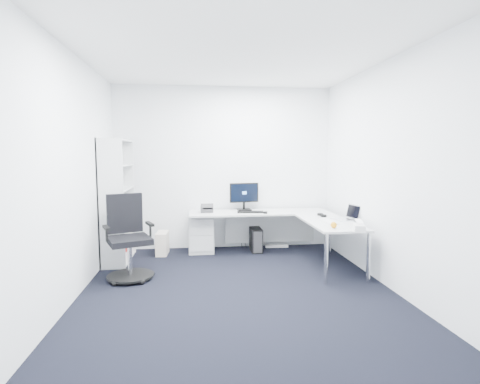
{
  "coord_description": "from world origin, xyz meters",
  "views": [
    {
      "loc": [
        -0.47,
        -4.19,
        1.59
      ],
      "look_at": [
        0.15,
        1.05,
        1.05
      ],
      "focal_mm": 28.0,
      "sensor_mm": 36.0,
      "label": 1
    }
  ],
  "objects": [
    {
      "name": "black_keyboard",
      "position": [
        0.39,
        1.64,
        0.67
      ],
      "size": [
        0.43,
        0.19,
        0.02
      ],
      "primitive_type": "cube",
      "rotation": [
        0.0,
        0.0,
        -0.1
      ],
      "color": "black",
      "rests_on": "l_desk"
    },
    {
      "name": "wall_right",
      "position": [
        1.8,
        0.0,
        1.35
      ],
      "size": [
        0.02,
        4.2,
        2.7
      ],
      "primitive_type": "cube",
      "color": "white",
      "rests_on": "ground"
    },
    {
      "name": "mouse",
      "position": [
        0.61,
        1.52,
        0.67
      ],
      "size": [
        0.08,
        0.1,
        0.03
      ],
      "primitive_type": "cube",
      "rotation": [
        0.0,
        0.0,
        -0.3
      ],
      "color": "black",
      "rests_on": "l_desk"
    },
    {
      "name": "laptop",
      "position": [
        1.58,
        0.82,
        0.77
      ],
      "size": [
        0.36,
        0.35,
        0.22
      ],
      "primitive_type": null,
      "rotation": [
        0.0,
        0.0,
        0.21
      ],
      "color": "silver",
      "rests_on": "l_desk"
    },
    {
      "name": "l_desk",
      "position": [
        0.55,
        1.4,
        0.33
      ],
      "size": [
        2.26,
        1.26,
        0.66
      ],
      "primitive_type": null,
      "color": "#B3B5B5",
      "rests_on": "ground"
    },
    {
      "name": "headphones",
      "position": [
        1.4,
        1.18,
        0.69
      ],
      "size": [
        0.14,
        0.21,
        0.06
      ],
      "primitive_type": null,
      "rotation": [
        0.0,
        0.0,
        0.03
      ],
      "color": "black",
      "rests_on": "l_desk"
    },
    {
      "name": "wall_back",
      "position": [
        0.0,
        2.1,
        1.35
      ],
      "size": [
        3.6,
        0.02,
        2.7
      ],
      "primitive_type": "cube",
      "color": "white",
      "rests_on": "ground"
    },
    {
      "name": "task_chair",
      "position": [
        -1.31,
        0.56,
        0.54
      ],
      "size": [
        0.78,
        0.78,
        1.07
      ],
      "primitive_type": null,
      "rotation": [
        0.0,
        0.0,
        0.38
      ],
      "color": "black",
      "rests_on": "ground"
    },
    {
      "name": "ground",
      "position": [
        0.0,
        0.0,
        0.0
      ],
      "size": [
        4.2,
        4.2,
        0.0
      ],
      "primitive_type": "plane",
      "color": "black"
    },
    {
      "name": "wall_front",
      "position": [
        0.0,
        -2.1,
        1.35
      ],
      "size": [
        3.6,
        0.02,
        2.7
      ],
      "primitive_type": "cube",
      "color": "white",
      "rests_on": "ground"
    },
    {
      "name": "drawer_pedestal",
      "position": [
        -0.39,
        1.85,
        0.31
      ],
      "size": [
        0.4,
        0.5,
        0.61
      ],
      "primitive_type": "cube",
      "color": "#B3B5B5",
      "rests_on": "ground"
    },
    {
      "name": "monitor",
      "position": [
        0.32,
        1.9,
        0.89
      ],
      "size": [
        0.5,
        0.23,
        0.47
      ],
      "primitive_type": null,
      "rotation": [
        0.0,
        0.0,
        0.15
      ],
      "color": "black",
      "rests_on": "l_desk"
    },
    {
      "name": "tissue_box",
      "position": [
        1.49,
        0.07,
        0.7
      ],
      "size": [
        0.18,
        0.26,
        0.08
      ],
      "primitive_type": "cube",
      "rotation": [
        0.0,
        0.0,
        -0.25
      ],
      "color": "silver",
      "rests_on": "l_desk"
    },
    {
      "name": "beige_pc_tower",
      "position": [
        -1.01,
        1.73,
        0.18
      ],
      "size": [
        0.19,
        0.38,
        0.36
      ],
      "primitive_type": "cube",
      "rotation": [
        0.0,
        0.0,
        -0.06
      ],
      "color": "beige",
      "rests_on": "ground"
    },
    {
      "name": "ceiling",
      "position": [
        0.0,
        0.0,
        2.7
      ],
      "size": [
        4.2,
        4.2,
        0.0
      ],
      "primitive_type": "plane",
      "color": "white"
    },
    {
      "name": "black_pc_tower",
      "position": [
        0.5,
        1.76,
        0.19
      ],
      "size": [
        0.17,
        0.39,
        0.38
      ],
      "primitive_type": "cube",
      "rotation": [
        0.0,
        0.0,
        -0.0
      ],
      "color": "black",
      "rests_on": "ground"
    },
    {
      "name": "desk_phone",
      "position": [
        -0.3,
        1.76,
        0.73
      ],
      "size": [
        0.2,
        0.2,
        0.14
      ],
      "primitive_type": null,
      "rotation": [
        0.0,
        0.0,
        0.03
      ],
      "color": "#2C2C2F",
      "rests_on": "l_desk"
    },
    {
      "name": "bookshelf",
      "position": [
        -1.62,
        1.45,
        0.9
      ],
      "size": [
        0.35,
        0.9,
        1.8
      ],
      "primitive_type": null,
      "color": "silver",
      "rests_on": "ground"
    },
    {
      "name": "white_keyboard",
      "position": [
        1.33,
        0.71,
        0.67
      ],
      "size": [
        0.15,
        0.44,
        0.01
      ],
      "primitive_type": "cube",
      "rotation": [
        0.0,
        0.0,
        0.05
      ],
      "color": "silver",
      "rests_on": "l_desk"
    },
    {
      "name": "power_strip",
      "position": [
        0.89,
        1.95,
        0.02
      ],
      "size": [
        0.39,
        0.08,
        0.04
      ],
      "primitive_type": "cube",
      "rotation": [
        0.0,
        0.0,
        -0.04
      ],
      "color": "silver",
      "rests_on": "ground"
    },
    {
      "name": "orange_fruit",
      "position": [
        1.25,
        0.27,
        0.7
      ],
      "size": [
        0.08,
        0.08,
        0.08
      ],
      "primitive_type": "sphere",
      "color": "orange",
      "rests_on": "l_desk"
    },
    {
      "name": "wall_left",
      "position": [
        -1.8,
        0.0,
        1.35
      ],
      "size": [
        0.02,
        4.2,
        2.7
      ],
      "primitive_type": "cube",
      "color": "white",
      "rests_on": "ground"
    }
  ]
}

